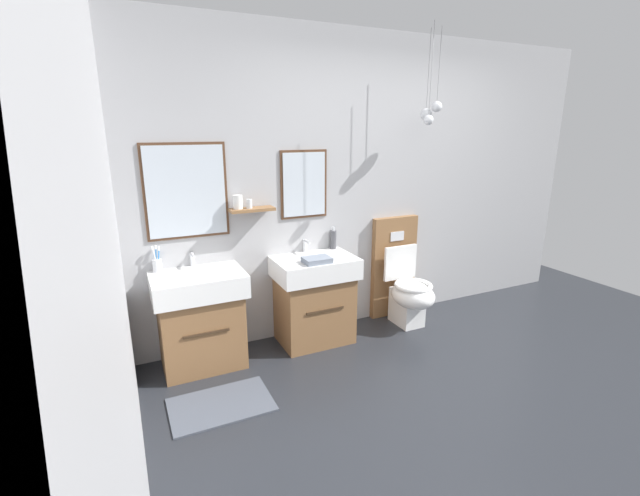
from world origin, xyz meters
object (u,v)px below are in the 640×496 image
object	(u,v)px
toilet	(403,284)
vanity_sink_left	(201,317)
folded_hand_towel	(317,260)
vanity_sink_right	(314,297)
soap_dispenser	(333,239)
toothbrush_cup	(157,264)

from	to	relation	value
toilet	vanity_sink_left	bearing A→B (deg)	-179.79
toilet	folded_hand_towel	xyz separation A→B (m)	(-0.98, -0.15, 0.41)
toilet	vanity_sink_right	bearing A→B (deg)	-179.56
vanity_sink_left	folded_hand_towel	distance (m)	1.02
vanity_sink_left	folded_hand_towel	size ratio (longest dim) A/B	3.49
soap_dispenser	folded_hand_towel	xyz separation A→B (m)	(-0.31, -0.33, -0.06)
vanity_sink_left	toothbrush_cup	size ratio (longest dim) A/B	3.75
vanity_sink_right	soap_dispenser	distance (m)	0.55
vanity_sink_left	vanity_sink_right	xyz separation A→B (m)	(0.97, 0.00, 0.00)
vanity_sink_left	vanity_sink_right	world-z (taller)	same
soap_dispenser	folded_hand_towel	distance (m)	0.46
toothbrush_cup	soap_dispenser	bearing A→B (deg)	0.38
vanity_sink_right	soap_dispenser	bearing A→B (deg)	33.15
vanity_sink_right	toothbrush_cup	xyz separation A→B (m)	(-1.23, 0.17, 0.42)
toilet	toothbrush_cup	world-z (taller)	toilet
soap_dispenser	folded_hand_towel	size ratio (longest dim) A/B	0.92
toothbrush_cup	soap_dispenser	world-z (taller)	toothbrush_cup
toothbrush_cup	folded_hand_towel	distance (m)	1.23
vanity_sink_left	toothbrush_cup	world-z (taller)	toothbrush_cup
vanity_sink_left	toothbrush_cup	distance (m)	0.52
toilet	folded_hand_towel	bearing A→B (deg)	-171.09
soap_dispenser	folded_hand_towel	bearing A→B (deg)	-133.89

